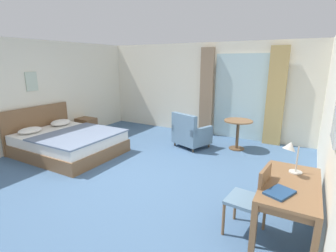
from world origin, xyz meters
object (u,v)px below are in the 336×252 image
object	(u,v)px
armchair_by_window	(190,134)
closed_book	(280,192)
framed_picture	(31,81)
bed	(67,142)
round_cafe_table	(238,128)
desk_chair	(253,197)
desk_lamp	(291,150)
writing_desk	(290,190)
nightstand	(87,126)

from	to	relation	value
armchair_by_window	closed_book	bearing A→B (deg)	-50.50
armchair_by_window	framed_picture	size ratio (longest dim) A/B	2.12
bed	armchair_by_window	size ratio (longest dim) A/B	2.34
round_cafe_table	framed_picture	world-z (taller)	framed_picture
desk_chair	desk_lamp	distance (m)	0.71
bed	desk_chair	size ratio (longest dim) A/B	2.41
writing_desk	desk_chair	xyz separation A→B (m)	(-0.37, -0.14, -0.12)
nightstand	round_cafe_table	world-z (taller)	round_cafe_table
closed_book	desk_lamp	bearing A→B (deg)	109.44
nightstand	desk_lamp	distance (m)	5.75
nightstand	armchair_by_window	distance (m)	3.11
bed	armchair_by_window	distance (m)	2.88
writing_desk	desk_lamp	bearing A→B (deg)	103.05
nightstand	writing_desk	bearing A→B (deg)	-20.10
round_cafe_table	armchair_by_window	bearing A→B (deg)	-157.70
desk_chair	closed_book	world-z (taller)	desk_chair
bed	framed_picture	bearing A→B (deg)	-179.97
closed_book	round_cafe_table	world-z (taller)	closed_book
desk_chair	framed_picture	size ratio (longest dim) A/B	2.06
writing_desk	closed_book	size ratio (longest dim) A/B	4.02
closed_book	framed_picture	world-z (taller)	framed_picture
bed	armchair_by_window	world-z (taller)	bed
writing_desk	closed_book	xyz separation A→B (m)	(-0.08, -0.32, 0.10)
desk_chair	closed_book	distance (m)	0.41
bed	framed_picture	distance (m)	1.70
writing_desk	armchair_by_window	distance (m)	3.46
framed_picture	nightstand	bearing A→B (deg)	79.47
armchair_by_window	round_cafe_table	bearing A→B (deg)	22.30
desk_lamp	round_cafe_table	xyz separation A→B (m)	(-1.30, 2.69, -0.51)
desk_lamp	desk_chair	bearing A→B (deg)	-132.31
bed	framed_picture	size ratio (longest dim) A/B	4.96
bed	desk_lamp	world-z (taller)	desk_lamp
nightstand	armchair_by_window	xyz separation A→B (m)	(3.07, 0.48, 0.10)
desk_chair	armchair_by_window	size ratio (longest dim) A/B	0.97
desk_lamp	round_cafe_table	distance (m)	3.03
nightstand	desk_chair	size ratio (longest dim) A/B	0.55
desk_chair	round_cafe_table	xyz separation A→B (m)	(-0.98, 3.05, 0.01)
writing_desk	desk_lamp	size ratio (longest dim) A/B	2.71
armchair_by_window	framed_picture	world-z (taller)	framed_picture
nightstand	round_cafe_table	size ratio (longest dim) A/B	0.71
nightstand	framed_picture	bearing A→B (deg)	-100.53
nightstand	armchair_by_window	bearing A→B (deg)	8.90
bed	writing_desk	xyz separation A→B (m)	(4.64, -0.68, 0.36)
desk_lamp	armchair_by_window	distance (m)	3.33
writing_desk	round_cafe_table	size ratio (longest dim) A/B	1.73
desk_chair	armchair_by_window	distance (m)	3.31
bed	framed_picture	world-z (taller)	framed_picture
bed	round_cafe_table	bearing A→B (deg)	34.10
framed_picture	writing_desk	bearing A→B (deg)	-6.75
desk_lamp	closed_book	world-z (taller)	desk_lamp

